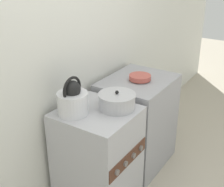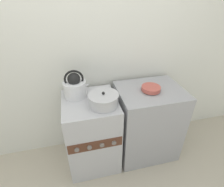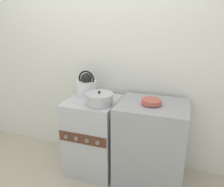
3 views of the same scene
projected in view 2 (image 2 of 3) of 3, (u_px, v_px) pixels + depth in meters
The scene contains 7 objects.
ground_plane at pixel (98, 178), 1.94m from camera, with size 12.00×12.00×0.00m, color #B2A893.
wall_back at pixel (82, 51), 1.80m from camera, with size 7.00×0.06×2.50m.
stove at pixel (92, 133), 1.95m from camera, with size 0.55×0.58×0.85m.
counter at pixel (147, 122), 2.07m from camera, with size 0.70×0.56×0.89m.
kettle at pixel (75, 87), 1.74m from camera, with size 0.28×0.23×0.29m.
cooking_pot at pixel (103, 100), 1.63m from camera, with size 0.29×0.29×0.15m.
enamel_bowl at pixel (151, 88), 1.80m from camera, with size 0.20×0.20×0.05m.
Camera 2 is at (-0.12, -1.16, 1.82)m, focal length 28.00 mm.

